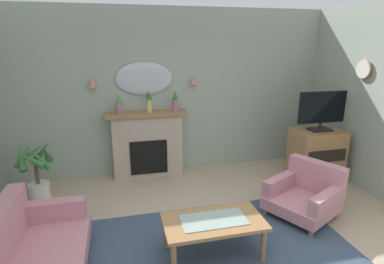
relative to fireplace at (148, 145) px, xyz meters
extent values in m
cube|color=#93A393|center=(0.50, 0.22, 0.87)|extent=(6.61, 0.10, 2.89)
cube|color=#38475B|center=(0.50, -2.56, -0.56)|extent=(3.20, 2.40, 0.01)
cube|color=tan|center=(0.00, 0.01, -0.02)|extent=(1.20, 0.28, 1.10)
cube|color=black|center=(0.00, -0.09, -0.19)|extent=(0.64, 0.12, 0.60)
cube|color=olive|center=(0.00, -0.01, 0.56)|extent=(1.36, 0.36, 0.06)
cylinder|color=#9E6084|center=(-0.45, -0.03, 0.68)|extent=(0.11, 0.11, 0.17)
cone|color=#4C8447|center=(-0.45, -0.03, 0.84)|extent=(0.10, 0.10, 0.16)
cylinder|color=tan|center=(0.05, -0.03, 0.70)|extent=(0.08, 0.08, 0.22)
cone|color=#2D6633|center=(0.05, -0.03, 0.89)|extent=(0.10, 0.10, 0.16)
cylinder|color=#9E6084|center=(0.50, -0.03, 0.69)|extent=(0.10, 0.10, 0.19)
cone|color=#2D6633|center=(0.50, -0.03, 0.86)|extent=(0.10, 0.10, 0.16)
ellipsoid|color=#B2BCC6|center=(0.00, 0.14, 1.14)|extent=(0.96, 0.06, 0.56)
cone|color=#D17066|center=(-0.85, 0.09, 1.09)|extent=(0.14, 0.14, 0.14)
cone|color=#D17066|center=(0.85, 0.09, 1.09)|extent=(0.14, 0.14, 0.14)
cylinder|color=silver|center=(3.27, -1.12, 1.33)|extent=(0.04, 0.28, 0.28)
torus|color=olive|center=(3.27, -1.12, 1.33)|extent=(0.03, 0.31, 0.31)
cube|color=olive|center=(0.46, -2.38, -0.15)|extent=(1.10, 0.60, 0.04)
cube|color=#8C9E99|center=(0.46, -2.38, -0.13)|extent=(0.72, 0.36, 0.01)
cylinder|color=olive|center=(-0.03, -2.62, -0.37)|extent=(0.06, 0.06, 0.40)
cylinder|color=olive|center=(0.95, -2.62, -0.37)|extent=(0.06, 0.06, 0.40)
cylinder|color=olive|center=(-0.03, -2.14, -0.37)|extent=(0.06, 0.06, 0.40)
cylinder|color=olive|center=(0.95, -2.14, -0.37)|extent=(0.06, 0.06, 0.40)
cube|color=#B77A84|center=(-1.30, -1.68, -0.17)|extent=(0.76, 0.16, 0.24)
cylinder|color=olive|center=(-0.96, -1.69, -0.52)|extent=(0.07, 0.07, 0.10)
cylinder|color=olive|center=(-1.64, -1.68, -0.52)|extent=(0.07, 0.07, 0.10)
cube|color=#B77A84|center=(1.88, -1.89, -0.39)|extent=(1.08, 1.08, 0.16)
cube|color=#B77A84|center=(2.18, -1.73, -0.09)|extent=(0.51, 0.78, 0.45)
cube|color=#B77A84|center=(1.73, -1.59, -0.20)|extent=(0.70, 0.46, 0.22)
cube|color=#B77A84|center=(2.04, -2.19, -0.20)|extent=(0.70, 0.46, 0.22)
cylinder|color=olive|center=(1.42, -1.74, -0.52)|extent=(0.06, 0.06, 0.10)
cylinder|color=olive|center=(1.74, -2.35, -0.52)|extent=(0.06, 0.06, 0.10)
cylinder|color=olive|center=(2.03, -1.43, -0.52)|extent=(0.06, 0.06, 0.10)
cylinder|color=olive|center=(2.34, -2.03, -0.52)|extent=(0.06, 0.06, 0.10)
cube|color=olive|center=(2.76, -0.90, -0.12)|extent=(0.80, 0.56, 0.90)
cube|color=black|center=(2.76, -1.19, -0.03)|extent=(0.68, 0.02, 0.20)
cube|color=black|center=(2.76, -0.92, 0.34)|extent=(0.36, 0.24, 0.03)
cylinder|color=black|center=(2.76, -0.92, 0.41)|extent=(0.04, 0.04, 0.10)
cube|color=black|center=(2.76, -0.92, 0.72)|extent=(0.84, 0.04, 0.52)
cube|color=black|center=(2.76, -0.95, 0.72)|extent=(0.80, 0.01, 0.48)
cylinder|color=silver|center=(-1.71, -0.53, -0.44)|extent=(0.30, 0.30, 0.26)
cylinder|color=brown|center=(-1.71, -0.53, -0.17)|extent=(0.06, 0.06, 0.28)
cone|color=#38753D|center=(-1.54, -0.52, 0.14)|extent=(0.14, 0.39, 0.37)
cone|color=#38753D|center=(-1.63, -0.38, 0.14)|extent=(0.37, 0.27, 0.39)
cone|color=#38753D|center=(-1.77, -0.37, 0.14)|extent=(0.44, 0.25, 0.29)
cone|color=#38753D|center=(-1.86, -0.45, 0.14)|extent=(0.28, 0.39, 0.37)
cone|color=#38753D|center=(-1.87, -0.58, 0.14)|extent=(0.22, 0.38, 0.40)
cone|color=#38753D|center=(-1.73, -0.70, 0.14)|extent=(0.43, 0.17, 0.31)
cone|color=#38753D|center=(-1.62, -0.67, 0.14)|extent=(0.34, 0.28, 0.41)
camera|label=1|loc=(-0.48, -5.23, 1.74)|focal=29.09mm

